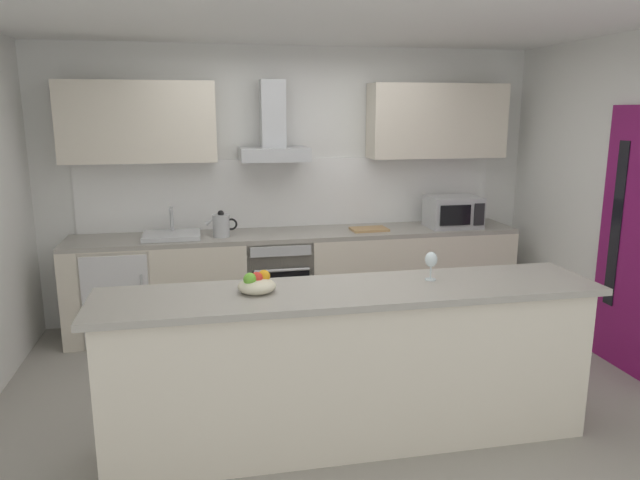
% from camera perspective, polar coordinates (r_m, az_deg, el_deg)
% --- Properties ---
extents(ground, '(5.73, 4.45, 0.02)m').
position_cam_1_polar(ground, '(4.45, 1.07, -14.46)').
color(ground, gray).
extents(ceiling, '(5.73, 4.45, 0.02)m').
position_cam_1_polar(ceiling, '(4.02, 1.23, 21.10)').
color(ceiling, white).
extents(wall_back, '(5.73, 0.12, 2.60)m').
position_cam_1_polar(wall_back, '(5.77, -2.74, 5.41)').
color(wall_back, white).
rests_on(wall_back, ground).
extents(wall_right, '(0.12, 4.45, 2.60)m').
position_cam_1_polar(wall_right, '(5.13, 28.63, 3.03)').
color(wall_right, white).
rests_on(wall_right, ground).
extents(backsplash_tile, '(4.02, 0.02, 0.66)m').
position_cam_1_polar(backsplash_tile, '(5.71, -2.62, 4.63)').
color(backsplash_tile, white).
extents(counter_back, '(4.16, 0.60, 0.90)m').
position_cam_1_polar(counter_back, '(5.57, -2.05, -3.76)').
color(counter_back, beige).
rests_on(counter_back, ground).
extents(counter_island, '(2.99, 0.64, 0.98)m').
position_cam_1_polar(counter_island, '(3.64, 3.04, -12.08)').
color(counter_island, beige).
rests_on(counter_island, ground).
extents(upper_cabinets, '(4.11, 0.32, 0.70)m').
position_cam_1_polar(upper_cabinets, '(5.50, -2.43, 11.44)').
color(upper_cabinets, beige).
extents(side_door, '(0.08, 0.85, 2.05)m').
position_cam_1_polar(side_door, '(5.03, 28.60, -0.30)').
color(side_door, '#7A1456').
rests_on(side_door, ground).
extents(oven, '(0.60, 0.62, 0.80)m').
position_cam_1_polar(oven, '(5.52, -4.17, -3.85)').
color(oven, slate).
rests_on(oven, ground).
extents(refrigerator, '(0.58, 0.60, 0.85)m').
position_cam_1_polar(refrigerator, '(5.54, -18.84, -4.83)').
color(refrigerator, white).
rests_on(refrigerator, ground).
extents(microwave, '(0.50, 0.38, 0.30)m').
position_cam_1_polar(microwave, '(5.82, 12.83, 2.69)').
color(microwave, '#B7BABC').
rests_on(microwave, counter_back).
extents(sink, '(0.50, 0.40, 0.26)m').
position_cam_1_polar(sink, '(5.38, -14.22, 0.52)').
color(sink, silver).
rests_on(sink, counter_back).
extents(kettle, '(0.29, 0.15, 0.24)m').
position_cam_1_polar(kettle, '(5.32, -9.57, 1.44)').
color(kettle, '#B7BABC').
rests_on(kettle, counter_back).
extents(range_hood, '(0.62, 0.45, 0.72)m').
position_cam_1_polar(range_hood, '(5.43, -4.57, 10.11)').
color(range_hood, '#B7BABC').
extents(wine_glass, '(0.08, 0.08, 0.18)m').
position_cam_1_polar(wine_glass, '(3.66, 10.75, -1.98)').
color(wine_glass, silver).
rests_on(wine_glass, counter_island).
extents(fruit_bowl, '(0.22, 0.22, 0.13)m').
position_cam_1_polar(fruit_bowl, '(3.40, -6.17, -4.31)').
color(fruit_bowl, beige).
rests_on(fruit_bowl, counter_island).
extents(chopping_board, '(0.35, 0.23, 0.02)m').
position_cam_1_polar(chopping_board, '(5.56, 4.80, 1.05)').
color(chopping_board, tan).
rests_on(chopping_board, counter_back).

